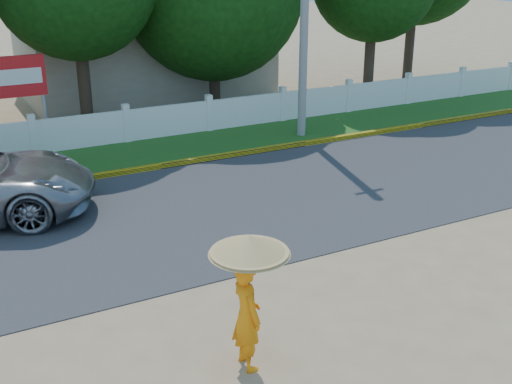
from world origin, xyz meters
TOP-DOWN VIEW (x-y plane):
  - ground at (0.00, 0.00)m, footprint 120.00×120.00m
  - road at (0.00, 4.50)m, footprint 60.00×7.00m
  - grass_verge at (0.00, 9.75)m, footprint 60.00×3.50m
  - curb at (0.00, 8.05)m, footprint 40.00×0.18m
  - fence at (0.00, 11.20)m, footprint 40.00×0.10m
  - building_near at (3.00, 18.00)m, footprint 10.00×6.00m
  - monk_with_parasol at (-2.06, -1.64)m, footprint 1.22×1.22m
  - billboard at (-3.48, 12.30)m, footprint 2.50×0.13m

SIDE VIEW (x-z plane):
  - ground at x=0.00m, z-range 0.00..0.00m
  - road at x=0.00m, z-range 0.00..0.02m
  - grass_verge at x=0.00m, z-range 0.00..0.03m
  - curb at x=0.00m, z-range 0.00..0.16m
  - fence at x=0.00m, z-range 0.00..1.10m
  - monk_with_parasol at x=-2.06m, z-range 0.34..2.55m
  - building_near at x=3.00m, z-range 0.00..3.20m
  - billboard at x=-3.48m, z-range 0.67..3.62m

